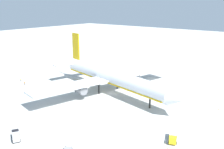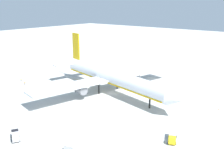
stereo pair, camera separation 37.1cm
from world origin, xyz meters
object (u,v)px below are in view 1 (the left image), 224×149
(baggage_cart_1, at_px, (103,66))
(service_truck_0, at_px, (173,137))
(traffic_cone_1, at_px, (23,93))
(service_truck_1, at_px, (16,136))
(ground_worker_1, at_px, (21,80))
(airliner, at_px, (111,77))
(traffic_cone_0, at_px, (92,70))
(traffic_cone_3, at_px, (99,70))
(baggage_cart_0, at_px, (68,148))
(ground_worker_0, at_px, (25,83))
(traffic_cone_2, at_px, (219,109))

(baggage_cart_1, bearing_deg, service_truck_0, -36.78)
(service_truck_0, xyz_separation_m, traffic_cone_1, (-72.47, -2.97, -1.04))
(service_truck_1, height_order, ground_worker_1, service_truck_1)
(airliner, distance_m, ground_worker_1, 50.34)
(baggage_cart_1, bearing_deg, traffic_cone_1, -86.30)
(service_truck_0, relative_size, traffic_cone_0, 11.61)
(traffic_cone_1, bearing_deg, service_truck_0, 2.35)
(traffic_cone_3, bearing_deg, airliner, -41.06)
(baggage_cart_1, bearing_deg, traffic_cone_3, -64.98)
(service_truck_1, bearing_deg, baggage_cart_0, 21.23)
(service_truck_0, distance_m, traffic_cone_3, 88.17)
(service_truck_0, bearing_deg, traffic_cone_1, -177.65)
(airliner, xyz_separation_m, service_truck_0, (42.14, -22.86, -5.87))
(service_truck_0, bearing_deg, traffic_cone_3, 145.75)
(airliner, height_order, baggage_cart_1, airliner)
(ground_worker_0, distance_m, traffic_cone_2, 90.04)
(service_truck_0, height_order, service_truck_1, service_truck_0)
(traffic_cone_1, relative_size, traffic_cone_3, 1.00)
(baggage_cart_0, xyz_separation_m, traffic_cone_1, (-51.78, 19.64, 0.01))
(service_truck_1, distance_m, ground_worker_0, 57.43)
(airliner, bearing_deg, ground_worker_1, -161.76)
(airliner, xyz_separation_m, traffic_cone_2, (44.90, 9.93, -6.91))
(traffic_cone_3, bearing_deg, service_truck_0, -34.25)
(traffic_cone_1, xyz_separation_m, traffic_cone_3, (-0.40, 52.60, 0.00))
(traffic_cone_2, bearing_deg, service_truck_1, -122.54)
(ground_worker_0, distance_m, traffic_cone_0, 43.19)
(service_truck_0, height_order, traffic_cone_2, service_truck_0)
(service_truck_1, bearing_deg, airliner, 96.23)
(traffic_cone_1, xyz_separation_m, traffic_cone_2, (75.23, 35.76, 0.00))
(baggage_cart_1, height_order, traffic_cone_3, baggage_cart_1)
(service_truck_0, distance_m, baggage_cart_1, 95.34)
(baggage_cart_1, xyz_separation_m, traffic_cone_0, (-1.12, -9.16, -0.44))
(service_truck_0, bearing_deg, baggage_cart_1, 143.22)
(baggage_cart_1, bearing_deg, airliner, -45.01)
(baggage_cart_0, bearing_deg, service_truck_1, -158.77)
(ground_worker_1, bearing_deg, ground_worker_0, -17.86)
(traffic_cone_3, bearing_deg, baggage_cart_0, -54.16)
(baggage_cart_1, height_order, ground_worker_0, ground_worker_0)
(traffic_cone_1, bearing_deg, ground_worker_0, 142.35)
(traffic_cone_0, xyz_separation_m, traffic_cone_2, (80.23, -15.14, 0.00))
(baggage_cart_0, bearing_deg, traffic_cone_3, 125.84)
(baggage_cart_0, distance_m, baggage_cart_1, 97.21)
(service_truck_1, xyz_separation_m, traffic_cone_1, (-35.96, 25.78, -1.07))
(service_truck_0, relative_size, baggage_cart_1, 1.91)
(airliner, distance_m, traffic_cone_1, 40.44)
(airliner, bearing_deg, service_truck_1, -83.77)
(traffic_cone_0, bearing_deg, baggage_cart_1, 83.06)
(ground_worker_0, distance_m, ground_worker_1, 6.99)
(traffic_cone_0, xyz_separation_m, traffic_cone_1, (4.99, -50.90, 0.00))
(service_truck_1, relative_size, ground_worker_0, 3.28)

